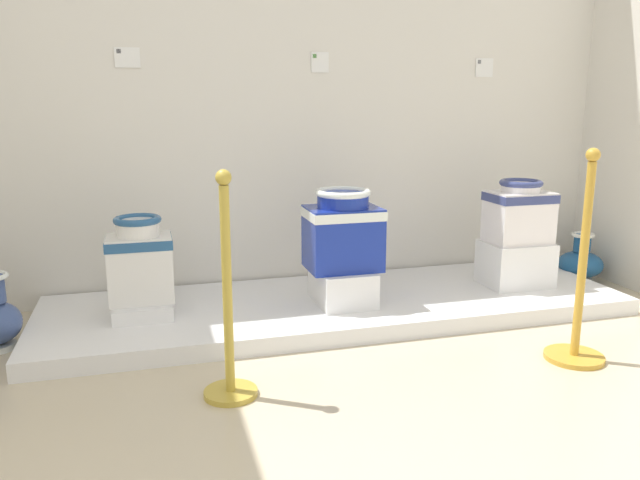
% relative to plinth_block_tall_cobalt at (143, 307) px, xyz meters
% --- Properties ---
extents(ground_plane, '(5.97, 5.38, 0.02)m').
position_rel_plinth_block_tall_cobalt_xyz_m(ground_plane, '(1.08, -1.40, -0.14)').
color(ground_plane, beige).
extents(wall_back, '(4.17, 0.06, 3.15)m').
position_rel_plinth_block_tall_cobalt_xyz_m(wall_back, '(1.08, 0.52, 1.45)').
color(wall_back, silver).
rests_on(wall_back, ground_plane).
extents(display_platform, '(3.31, 1.00, 0.09)m').
position_rel_plinth_block_tall_cobalt_xyz_m(display_platform, '(1.08, -0.03, -0.08)').
color(display_platform, white).
rests_on(display_platform, ground_plane).
extents(plinth_block_tall_cobalt, '(0.31, 0.37, 0.07)m').
position_rel_plinth_block_tall_cobalt_xyz_m(plinth_block_tall_cobalt, '(0.00, 0.00, 0.00)').
color(plinth_block_tall_cobalt, white).
rests_on(plinth_block_tall_cobalt, display_platform).
extents(antique_toilet_tall_cobalt, '(0.34, 0.25, 0.45)m').
position_rel_plinth_block_tall_cobalt_xyz_m(antique_toilet_tall_cobalt, '(0.00, 0.00, 0.27)').
color(antique_toilet_tall_cobalt, white).
rests_on(antique_toilet_tall_cobalt, plinth_block_tall_cobalt).
extents(plinth_block_squat_floral, '(0.30, 0.40, 0.20)m').
position_rel_plinth_block_tall_cobalt_xyz_m(plinth_block_squat_floral, '(1.08, -0.10, 0.06)').
color(plinth_block_squat_floral, white).
rests_on(plinth_block_squat_floral, display_platform).
extents(antique_toilet_squat_floral, '(0.40, 0.32, 0.45)m').
position_rel_plinth_block_tall_cobalt_xyz_m(antique_toilet_squat_floral, '(1.08, -0.10, 0.39)').
color(antique_toilet_squat_floral, '#172D97').
rests_on(antique_toilet_squat_floral, plinth_block_squat_floral).
extents(plinth_block_broad_patterned, '(0.39, 0.30, 0.27)m').
position_rel_plinth_block_tall_cobalt_xyz_m(plinth_block_broad_patterned, '(2.22, -0.07, 0.10)').
color(plinth_block_broad_patterned, white).
rests_on(plinth_block_broad_patterned, display_platform).
extents(antique_toilet_broad_patterned, '(0.37, 0.27, 0.38)m').
position_rel_plinth_block_tall_cobalt_xyz_m(antique_toilet_broad_patterned, '(2.22, -0.07, 0.43)').
color(antique_toilet_broad_patterned, white).
rests_on(antique_toilet_broad_patterned, plinth_block_broad_patterned).
extents(info_placard_first, '(0.14, 0.01, 0.11)m').
position_rel_plinth_block_tall_cobalt_xyz_m(info_placard_first, '(-0.01, 0.49, 1.31)').
color(info_placard_first, white).
extents(info_placard_second, '(0.11, 0.01, 0.12)m').
position_rel_plinth_block_tall_cobalt_xyz_m(info_placard_second, '(1.12, 0.49, 1.31)').
color(info_placard_second, white).
extents(info_placard_third, '(0.12, 0.01, 0.12)m').
position_rel_plinth_block_tall_cobalt_xyz_m(info_placard_third, '(2.25, 0.49, 1.29)').
color(info_placard_third, white).
extents(decorative_vase_spare, '(0.30, 0.30, 0.34)m').
position_rel_plinth_block_tall_cobalt_xyz_m(decorative_vase_spare, '(2.87, 0.15, 0.00)').
color(decorative_vase_spare, white).
rests_on(decorative_vase_spare, ground_plane).
extents(stanchion_post_near_left, '(0.23, 0.23, 0.95)m').
position_rel_plinth_block_tall_cobalt_xyz_m(stanchion_post_near_left, '(0.34, -0.89, 0.18)').
color(stanchion_post_near_left, gold).
rests_on(stanchion_post_near_left, ground_plane).
extents(stanchion_post_near_right, '(0.28, 0.28, 1.00)m').
position_rel_plinth_block_tall_cobalt_xyz_m(stanchion_post_near_right, '(1.97, -0.96, 0.15)').
color(stanchion_post_near_right, gold).
rests_on(stanchion_post_near_right, ground_plane).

